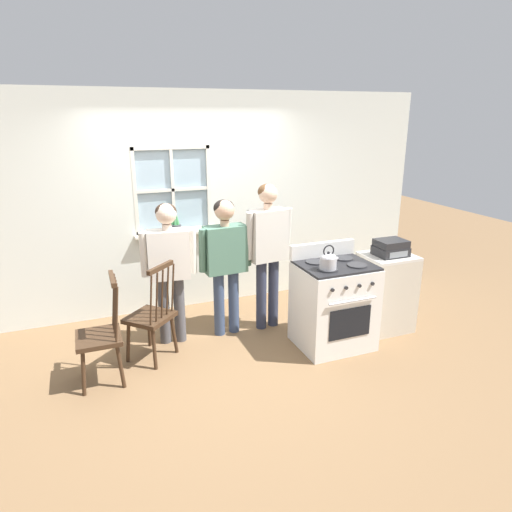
{
  "coord_description": "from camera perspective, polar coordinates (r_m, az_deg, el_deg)",
  "views": [
    {
      "loc": [
        -1.33,
        -4.12,
        2.42
      ],
      "look_at": [
        0.34,
        0.09,
        1.0
      ],
      "focal_mm": 32.0,
      "sensor_mm": 36.0,
      "label": 1
    }
  ],
  "objects": [
    {
      "name": "ground_plane",
      "position": [
        4.97,
        -3.39,
        -11.81
      ],
      "size": [
        16.0,
        16.0,
        0.0
      ],
      "primitive_type": "plane",
      "color": "brown"
    },
    {
      "name": "wall_back",
      "position": [
        5.79,
        -7.96,
        6.49
      ],
      "size": [
        6.4,
        0.16,
        2.7
      ],
      "color": "silver",
      "rests_on": "ground_plane"
    },
    {
      "name": "chair_by_window",
      "position": [
        4.49,
        -18.78,
        -9.52
      ],
      "size": [
        0.41,
        0.42,
        1.03
      ],
      "rotation": [
        0.0,
        0.0,
        -1.58
      ],
      "color": "#3D2819",
      "rests_on": "ground_plane"
    },
    {
      "name": "chair_near_wall",
      "position": [
        4.76,
        -12.9,
        -7.44
      ],
      "size": [
        0.58,
        0.58,
        1.03
      ],
      "rotation": [
        0.0,
        0.0,
        -2.38
      ],
      "color": "#3D2819",
      "rests_on": "ground_plane"
    },
    {
      "name": "person_elderly_left",
      "position": [
        4.88,
        -10.85,
        -0.42
      ],
      "size": [
        0.59,
        0.26,
        1.55
      ],
      "rotation": [
        0.0,
        0.0,
        -0.13
      ],
      "color": "#4C4C51",
      "rests_on": "ground_plane"
    },
    {
      "name": "person_teen_center",
      "position": [
        5.0,
        -3.85,
        0.35
      ],
      "size": [
        0.62,
        0.24,
        1.55
      ],
      "rotation": [
        0.0,
        0.0,
        0.05
      ],
      "color": "#384766",
      "rests_on": "ground_plane"
    },
    {
      "name": "person_adult_right",
      "position": [
        5.13,
        1.48,
        1.74
      ],
      "size": [
        0.58,
        0.26,
        1.69
      ],
      "rotation": [
        0.0,
        0.0,
        0.12
      ],
      "color": "#2D3347",
      "rests_on": "ground_plane"
    },
    {
      "name": "stove",
      "position": [
        4.97,
        9.67,
        -5.94
      ],
      "size": [
        0.77,
        0.68,
        1.08
      ],
      "color": "white",
      "rests_on": "ground_plane"
    },
    {
      "name": "kettle",
      "position": [
        4.59,
        9.02,
        -0.55
      ],
      "size": [
        0.21,
        0.17,
        0.25
      ],
      "color": "#B7B7BC",
      "rests_on": "stove"
    },
    {
      "name": "potted_plant",
      "position": [
        5.7,
        -9.96,
        3.76
      ],
      "size": [
        0.13,
        0.13,
        0.27
      ],
      "color": "#42474C",
      "rests_on": "wall_back"
    },
    {
      "name": "side_counter",
      "position": [
        5.48,
        15.89,
        -4.36
      ],
      "size": [
        0.55,
        0.5,
        0.9
      ],
      "color": "beige",
      "rests_on": "ground_plane"
    },
    {
      "name": "stereo",
      "position": [
        5.3,
        16.5,
        0.98
      ],
      "size": [
        0.34,
        0.29,
        0.18
      ],
      "color": "#232326",
      "rests_on": "side_counter"
    }
  ]
}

